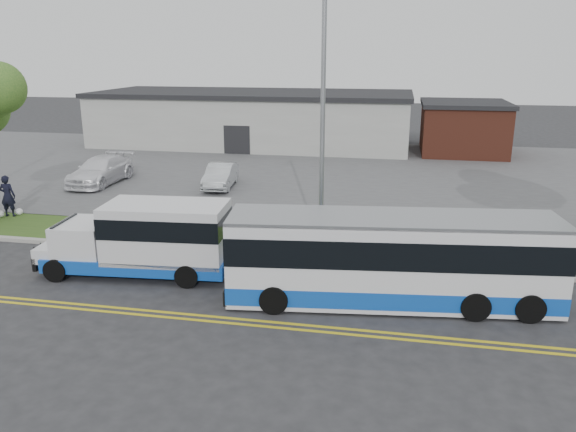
% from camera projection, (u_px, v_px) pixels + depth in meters
% --- Properties ---
extents(ground, '(140.00, 140.00, 0.00)m').
position_uv_depth(ground, '(227.00, 267.00, 20.14)').
color(ground, '#28282B').
rests_on(ground, ground).
extents(lane_line_north, '(70.00, 0.12, 0.01)m').
position_uv_depth(lane_line_north, '(188.00, 314.00, 16.52)').
color(lane_line_north, gold).
rests_on(lane_line_north, ground).
extents(lane_line_south, '(70.00, 0.12, 0.01)m').
position_uv_depth(lane_line_south, '(184.00, 319.00, 16.23)').
color(lane_line_south, gold).
rests_on(lane_line_south, ground).
extents(curb, '(80.00, 0.30, 0.15)m').
position_uv_depth(curb, '(235.00, 255.00, 21.16)').
color(curb, '#9E9B93').
rests_on(curb, ground).
extents(verge, '(80.00, 3.30, 0.10)m').
position_uv_depth(verge, '(248.00, 240.00, 22.86)').
color(verge, '#31521B').
rests_on(verge, ground).
extents(parking_lot, '(80.00, 25.00, 0.10)m').
position_uv_depth(parking_lot, '(305.00, 171.00, 36.13)').
color(parking_lot, '#4C4C4F').
rests_on(parking_lot, ground).
extents(commercial_building, '(25.40, 10.40, 4.35)m').
position_uv_depth(commercial_building, '(254.00, 118.00, 46.06)').
color(commercial_building, '#9E9E99').
rests_on(commercial_building, ground).
extents(brick_wing, '(6.30, 7.30, 3.90)m').
position_uv_depth(brick_wing, '(463.00, 128.00, 42.10)').
color(brick_wing, brown).
rests_on(brick_wing, ground).
extents(streetlight_near, '(0.35, 1.53, 9.50)m').
position_uv_depth(streetlight_near, '(322.00, 114.00, 20.68)').
color(streetlight_near, gray).
rests_on(streetlight_near, verge).
extents(shuttle_bus, '(6.79, 2.70, 2.54)m').
position_uv_depth(shuttle_bus, '(149.00, 237.00, 19.17)').
color(shuttle_bus, '#1049B6').
rests_on(shuttle_bus, ground).
extents(transit_bus, '(10.12, 3.42, 2.75)m').
position_uv_depth(transit_bus, '(391.00, 260.00, 16.97)').
color(transit_bus, silver).
rests_on(transit_bus, ground).
extents(pedestrian, '(0.77, 0.56, 1.93)m').
position_uv_depth(pedestrian, '(8.00, 196.00, 25.79)').
color(pedestrian, black).
rests_on(pedestrian, verge).
extents(parked_car_a, '(1.84, 4.15, 1.33)m').
position_uv_depth(parked_car_a, '(220.00, 176.00, 31.43)').
color(parked_car_a, silver).
rests_on(parked_car_a, parking_lot).
extents(parked_car_b, '(2.16, 5.24, 1.52)m').
position_uv_depth(parked_car_b, '(101.00, 170.00, 32.34)').
color(parked_car_b, white).
rests_on(parked_car_b, parking_lot).
extents(grocery_bag_left, '(0.32, 0.32, 0.32)m').
position_uv_depth(grocery_bag_left, '(1.00, 214.00, 25.84)').
color(grocery_bag_left, white).
rests_on(grocery_bag_left, verge).
extents(grocery_bag_right, '(0.32, 0.32, 0.32)m').
position_uv_depth(grocery_bag_right, '(19.00, 212.00, 26.20)').
color(grocery_bag_right, white).
rests_on(grocery_bag_right, verge).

